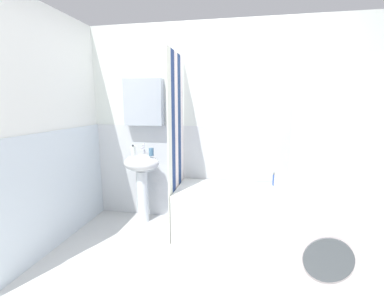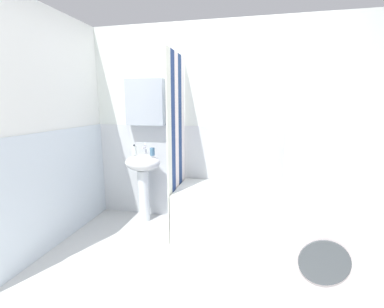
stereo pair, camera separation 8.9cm
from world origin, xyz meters
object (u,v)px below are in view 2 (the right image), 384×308
at_px(bathtub, 244,214).
at_px(body_wash_bottle, 276,180).
at_px(toothbrush_cup, 152,152).
at_px(shampoo_bottle, 305,181).
at_px(sink, 143,173).
at_px(soap_dispenser, 134,150).
at_px(lotion_bottle, 294,180).
at_px(towel_folded, 251,193).
at_px(conditioner_bottle, 287,178).
at_px(washer_dryer_stack, 318,188).

bearing_deg(bathtub, body_wash_bottle, 35.86).
bearing_deg(toothbrush_cup, shampoo_bottle, 4.27).
height_order(sink, soap_dispenser, soap_dispenser).
distance_m(toothbrush_cup, body_wash_bottle, 1.49).
relative_size(shampoo_bottle, lotion_bottle, 0.92).
relative_size(soap_dispenser, bathtub, 0.09).
bearing_deg(towel_folded, sink, 165.57).
bearing_deg(body_wash_bottle, conditioner_bottle, 15.82).
height_order(sink, body_wash_bottle, sink).
distance_m(soap_dispenser, toothbrush_cup, 0.22).
height_order(shampoo_bottle, conditioner_bottle, conditioner_bottle).
xyz_separation_m(lotion_bottle, towel_folded, (-0.48, -0.46, -0.04)).
bearing_deg(washer_dryer_stack, lotion_bottle, 88.95).
xyz_separation_m(soap_dispenser, towel_folded, (1.39, -0.31, -0.33)).
xyz_separation_m(sink, body_wash_bottle, (1.59, 0.10, -0.02)).
distance_m(body_wash_bottle, towel_folded, 0.52).
height_order(body_wash_bottle, towel_folded, body_wash_bottle).
relative_size(toothbrush_cup, body_wash_bottle, 0.62).
relative_size(bathtub, towel_folded, 4.45).
bearing_deg(lotion_bottle, sink, -175.96).
distance_m(conditioner_bottle, towel_folded, 0.62).
xyz_separation_m(lotion_bottle, washer_dryer_stack, (-0.02, -1.07, 0.25)).
relative_size(shampoo_bottle, towel_folded, 0.49).
xyz_separation_m(body_wash_bottle, towel_folded, (-0.28, -0.43, -0.02)).
height_order(toothbrush_cup, washer_dryer_stack, washer_dryer_stack).
bearing_deg(bathtub, washer_dryer_stack, -57.12).
xyz_separation_m(toothbrush_cup, lotion_bottle, (1.65, 0.14, -0.28)).
bearing_deg(conditioner_bottle, sink, -175.64).
bearing_deg(lotion_bottle, washer_dryer_stack, -91.05).
xyz_separation_m(bathtub, conditioner_bottle, (0.46, 0.28, 0.37)).
bearing_deg(towel_folded, conditioner_bottle, 49.02).
xyz_separation_m(conditioner_bottle, washer_dryer_stack, (0.05, -1.08, 0.24)).
bearing_deg(sink, conditioner_bottle, 4.36).
distance_m(toothbrush_cup, washer_dryer_stack, 1.88).
bearing_deg(washer_dryer_stack, sink, 151.73).
bearing_deg(toothbrush_cup, conditioner_bottle, 5.07).
height_order(toothbrush_cup, towel_folded, toothbrush_cup).
distance_m(sink, shampoo_bottle, 1.90).
distance_m(bathtub, body_wash_bottle, 0.54).
bearing_deg(shampoo_bottle, soap_dispenser, -175.74).
xyz_separation_m(shampoo_bottle, towel_folded, (-0.59, -0.46, -0.03)).
relative_size(sink, washer_dryer_stack, 0.49).
height_order(sink, toothbrush_cup, toothbrush_cup).
xyz_separation_m(towel_folded, washer_dryer_stack, (0.46, -0.61, 0.29)).
distance_m(lotion_bottle, body_wash_bottle, 0.20).
bearing_deg(washer_dryer_stack, body_wash_bottle, 99.58).
bearing_deg(bathtub, towel_folded, -72.61).
bearing_deg(lotion_bottle, towel_folded, -135.95).
relative_size(soap_dispenser, body_wash_bottle, 0.87).
height_order(shampoo_bottle, washer_dryer_stack, washer_dryer_stack).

